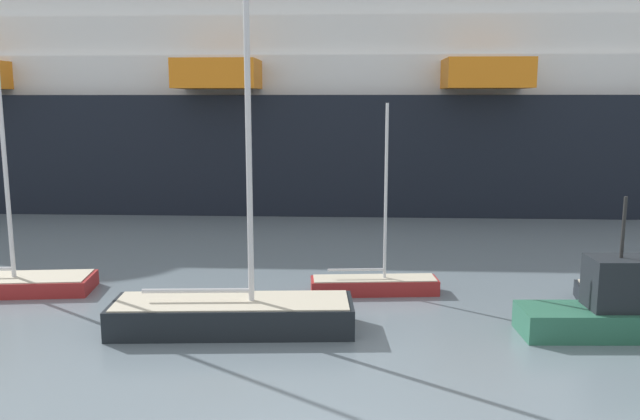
% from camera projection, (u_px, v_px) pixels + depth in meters
% --- Properties ---
extents(sailboat_0, '(4.74, 1.44, 6.97)m').
position_uv_depth(sailboat_0, '(374.00, 283.00, 23.77)').
color(sailboat_0, maroon).
rests_on(sailboat_0, ground_plane).
extents(sailboat_2, '(6.84, 2.56, 12.04)m').
position_uv_depth(sailboat_2, '(0.00, 279.00, 23.80)').
color(sailboat_2, maroon).
rests_on(sailboat_2, ground_plane).
extents(sailboat_4, '(7.52, 2.45, 15.06)m').
position_uv_depth(sailboat_4, '(233.00, 309.00, 19.85)').
color(sailboat_4, black).
rests_on(sailboat_4, ground_plane).
extents(fishing_boat_1, '(5.30, 1.82, 4.27)m').
position_uv_depth(fishing_boat_1, '(611.00, 309.00, 19.42)').
color(fishing_boat_1, '#2D6B51').
rests_on(fishing_boat_1, ground_plane).
extents(cruise_ship, '(134.93, 24.60, 26.21)m').
position_uv_depth(cruise_ship, '(139.00, 82.00, 48.01)').
color(cruise_ship, black).
rests_on(cruise_ship, ground_plane).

